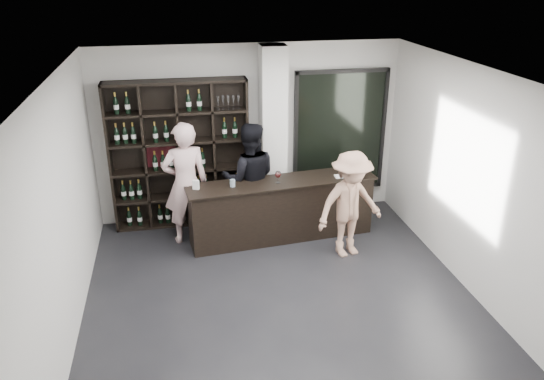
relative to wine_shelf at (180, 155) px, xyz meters
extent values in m
cube|color=black|center=(1.15, -2.57, -1.20)|extent=(5.00, 5.50, 0.01)
cube|color=silver|center=(1.50, -0.10, 0.25)|extent=(0.40, 0.40, 2.90)
cube|color=black|center=(2.70, 0.12, 0.20)|extent=(1.60, 0.08, 2.10)
cube|color=black|center=(2.70, 0.12, 0.20)|extent=(1.48, 0.02, 1.98)
cube|color=black|center=(1.50, -0.82, -0.73)|extent=(2.86, 0.54, 0.94)
cube|color=black|center=(1.50, -0.82, -0.25)|extent=(2.94, 0.62, 0.03)
imported|color=#CFA8A7|center=(0.05, -0.63, -0.24)|extent=(0.76, 0.55, 1.92)
imported|color=black|center=(1.05, -0.49, -0.29)|extent=(0.93, 0.76, 1.81)
imported|color=#A87D67|center=(2.37, -1.52, -0.39)|extent=(1.16, 0.84, 1.62)
cylinder|color=silver|center=(0.73, -0.89, -0.18)|extent=(0.09, 0.09, 0.11)
cube|color=white|center=(2.41, -0.82, -0.22)|extent=(0.13, 0.13, 0.02)
cube|color=white|center=(0.19, -0.89, -0.16)|extent=(0.10, 0.08, 0.14)
camera|label=1|loc=(-0.06, -8.15, 2.83)|focal=35.00mm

